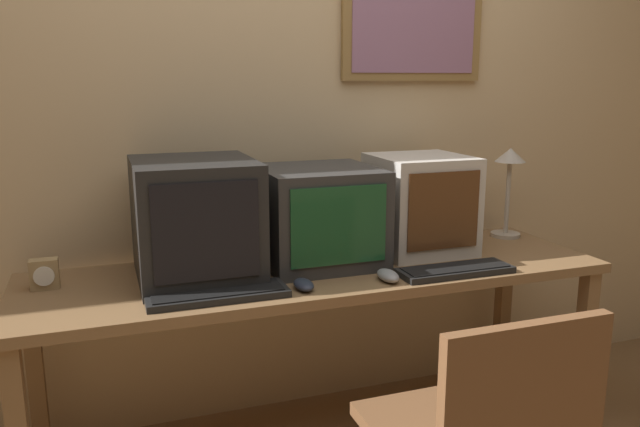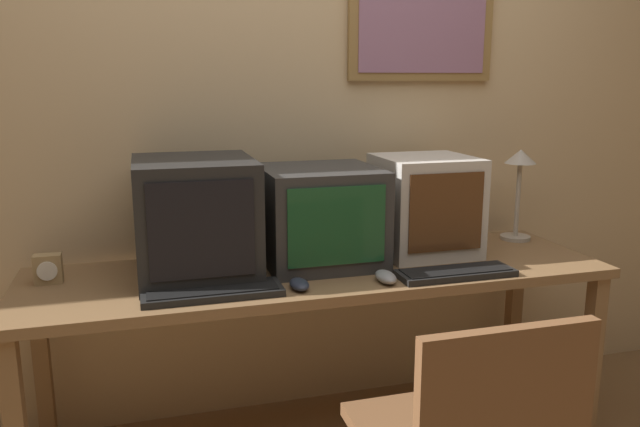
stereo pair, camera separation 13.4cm
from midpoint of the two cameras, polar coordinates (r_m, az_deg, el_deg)
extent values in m
cube|color=#D1B284|center=(2.57, -4.63, 9.96)|extent=(8.00, 0.05, 2.60)
cube|color=olive|center=(2.73, 7.10, 16.81)|extent=(0.64, 0.02, 0.46)
cube|color=gray|center=(2.72, 7.23, 16.83)|extent=(0.56, 0.01, 0.40)
cube|color=olive|center=(2.28, -1.69, -5.49)|extent=(2.10, 0.62, 0.04)
cube|color=olive|center=(2.68, 21.59, -11.90)|extent=(0.06, 0.06, 0.69)
cube|color=olive|center=(2.58, -25.95, -13.25)|extent=(0.06, 0.06, 0.69)
cube|color=olive|center=(3.05, 15.14, -8.45)|extent=(0.06, 0.06, 0.69)
cube|color=black|center=(2.19, -13.06, -0.51)|extent=(0.40, 0.45, 0.41)
cube|color=black|center=(1.97, -12.26, -1.67)|extent=(0.33, 0.01, 0.31)
cube|color=#333333|center=(2.31, -1.82, -0.19)|extent=(0.42, 0.42, 0.36)
cube|color=#194C28|center=(2.12, -0.05, -1.16)|extent=(0.35, 0.01, 0.27)
cube|color=beige|center=(2.49, 7.58, 0.89)|extent=(0.36, 0.36, 0.38)
cube|color=#563319|center=(2.33, 9.64, 0.23)|extent=(0.29, 0.01, 0.29)
cube|color=black|center=(2.01, -11.26, -7.29)|extent=(0.44, 0.15, 0.02)
cube|color=black|center=(2.01, -11.28, -6.94)|extent=(0.41, 0.12, 0.00)
cube|color=black|center=(2.25, 10.58, -5.17)|extent=(0.42, 0.14, 0.02)
cube|color=black|center=(2.25, 10.60, -4.85)|extent=(0.38, 0.11, 0.00)
ellipsoid|color=#282D3D|center=(2.05, -3.39, -6.53)|extent=(0.06, 0.11, 0.03)
ellipsoid|color=gray|center=(2.14, 4.44, -5.70)|extent=(0.06, 0.12, 0.04)
cube|color=#A38456|center=(2.27, -25.46, -5.03)|extent=(0.09, 0.05, 0.10)
cylinder|color=white|center=(2.24, -25.53, -5.23)|extent=(0.06, 0.00, 0.06)
cylinder|color=#B2A899|center=(2.83, 15.29, -1.88)|extent=(0.13, 0.13, 0.02)
cylinder|color=#B2A899|center=(2.79, 15.48, 1.48)|extent=(0.02, 0.02, 0.32)
cone|color=#B2A899|center=(2.77, 15.69, 5.17)|extent=(0.13, 0.13, 0.06)
cube|color=brown|center=(1.60, 15.84, -16.35)|extent=(0.46, 0.04, 0.40)
camera|label=1|loc=(0.07, -91.73, -0.37)|focal=35.00mm
camera|label=2|loc=(0.07, 88.27, 0.37)|focal=35.00mm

